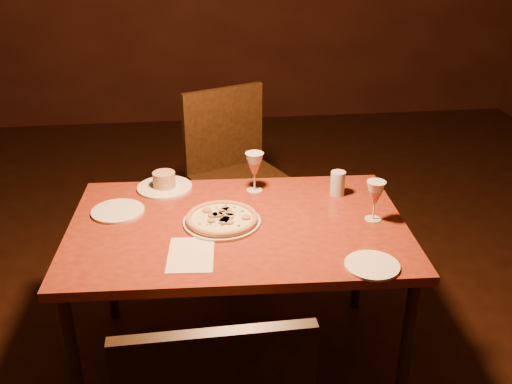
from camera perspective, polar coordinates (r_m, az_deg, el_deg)
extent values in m
plane|color=black|center=(2.58, -0.98, -17.77)|extent=(7.00, 7.00, 0.00)
cube|color=maroon|center=(2.24, -1.84, -3.55)|extent=(1.35, 0.90, 0.04)
cylinder|color=black|center=(2.21, -17.66, -16.57)|extent=(0.05, 0.05, 0.66)
cylinder|color=black|center=(2.78, -14.56, -6.52)|extent=(0.05, 0.05, 0.66)
cylinder|color=black|center=(2.25, 14.73, -15.32)|extent=(0.05, 0.05, 0.66)
cylinder|color=black|center=(2.81, 10.28, -5.70)|extent=(0.05, 0.05, 0.66)
cube|color=black|center=(3.03, -1.23, 0.80)|extent=(0.62, 0.62, 0.04)
cube|color=black|center=(3.11, -3.27, 6.37)|extent=(0.44, 0.22, 0.45)
cylinder|color=black|center=(2.93, -2.59, -6.04)|extent=(0.04, 0.04, 0.48)
cylinder|color=black|center=(3.22, -5.81, -2.96)|extent=(0.04, 0.04, 0.48)
cylinder|color=black|center=(3.10, 3.63, -4.14)|extent=(0.04, 0.04, 0.48)
cylinder|color=black|center=(3.38, 0.02, -1.39)|extent=(0.04, 0.04, 0.48)
cylinder|color=white|center=(2.23, -3.43, -2.97)|extent=(0.30, 0.30, 0.01)
cylinder|color=beige|center=(2.23, -3.44, -2.73)|extent=(0.28, 0.28, 0.01)
torus|color=#B2804D|center=(2.23, -3.44, -2.60)|extent=(0.28, 0.28, 0.02)
cylinder|color=white|center=(2.54, -9.12, 0.46)|extent=(0.24, 0.24, 0.01)
cylinder|color=tan|center=(2.53, -9.18, 1.25)|extent=(0.10, 0.10, 0.07)
cylinder|color=silver|center=(2.46, 8.17, 0.87)|extent=(0.06, 0.06, 0.11)
cylinder|color=white|center=(2.38, -13.65, -1.87)|extent=(0.21, 0.21, 0.01)
cylinder|color=white|center=(2.00, 11.53, -7.20)|extent=(0.19, 0.19, 0.01)
cube|color=silver|center=(2.04, -6.53, -6.23)|extent=(0.18, 0.25, 0.00)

